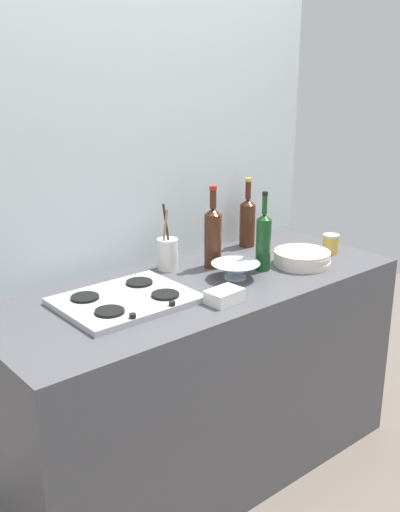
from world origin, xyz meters
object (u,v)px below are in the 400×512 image
object	(u,v)px
stovetop_hob	(126,300)
condiment_jar_front	(331,244)
wine_bottle_mid_left	(263,240)
wine_bottle_mid_right	(247,221)
wine_bottle_leftmost	(213,236)
butter_dish	(224,296)
utensil_crock	(168,253)
mixing_bowl	(235,270)
plate_stack	(302,258)

from	to	relation	value
stovetop_hob	condiment_jar_front	world-z (taller)	condiment_jar_front
wine_bottle_mid_left	wine_bottle_mid_right	world-z (taller)	wine_bottle_mid_left
stovetop_hob	wine_bottle_leftmost	world-z (taller)	wine_bottle_leftmost
wine_bottle_mid_left	stovetop_hob	bearing A→B (deg)	174.55
butter_dish	condiment_jar_front	distance (m)	0.81
wine_bottle_mid_left	utensil_crock	distance (m)	0.42
mixing_bowl	utensil_crock	xyz separation A→B (m)	(-0.15, 0.28, 0.04)
mixing_bowl	utensil_crock	world-z (taller)	utensil_crock
wine_bottle_mid_left	utensil_crock	xyz separation A→B (m)	(-0.32, 0.27, -0.06)
plate_stack	butter_dish	size ratio (longest dim) A/B	1.86
utensil_crock	wine_bottle_mid_right	bearing A→B (deg)	2.93
stovetop_hob	utensil_crock	world-z (taller)	utensil_crock
wine_bottle_leftmost	wine_bottle_mid_right	xyz separation A→B (m)	(0.34, 0.13, -0.02)
plate_stack	mixing_bowl	distance (m)	0.35
wine_bottle_mid_right	butter_dish	world-z (taller)	wine_bottle_mid_right
stovetop_hob	utensil_crock	size ratio (longest dim) A/B	1.67
butter_dish	utensil_crock	world-z (taller)	utensil_crock
plate_stack	wine_bottle_leftmost	world-z (taller)	wine_bottle_leftmost
stovetop_hob	wine_bottle_mid_left	xyz separation A→B (m)	(0.68, -0.06, 0.12)
wine_bottle_mid_left	condiment_jar_front	size ratio (longest dim) A/B	3.77
stovetop_hob	mixing_bowl	bearing A→B (deg)	-7.73
stovetop_hob	wine_bottle_leftmost	xyz separation A→B (m)	(0.53, 0.10, 0.13)
plate_stack	wine_bottle_mid_left	xyz separation A→B (m)	(-0.18, 0.07, 0.10)
wine_bottle_mid_left	condiment_jar_front	xyz separation A→B (m)	(0.41, -0.04, -0.09)
stovetop_hob	plate_stack	size ratio (longest dim) A/B	1.94
wine_bottle_leftmost	utensil_crock	bearing A→B (deg)	148.44
butter_dish	utensil_crock	distance (m)	0.45
wine_bottle_leftmost	condiment_jar_front	size ratio (longest dim) A/B	3.96
plate_stack	butter_dish	bearing A→B (deg)	-170.08
wine_bottle_mid_right	mixing_bowl	bearing A→B (deg)	-140.13
mixing_bowl	stovetop_hob	bearing A→B (deg)	172.27
stovetop_hob	wine_bottle_mid_left	distance (m)	0.69
stovetop_hob	wine_bottle_leftmost	distance (m)	0.56
butter_dish	wine_bottle_mid_right	bearing A→B (deg)	39.08
wine_bottle_mid_right	condiment_jar_front	xyz separation A→B (m)	(0.22, -0.34, -0.08)
mixing_bowl	condiment_jar_front	world-z (taller)	condiment_jar_front
wine_bottle_mid_right	utensil_crock	bearing A→B (deg)	-177.07
plate_stack	mixing_bowl	bearing A→B (deg)	169.00
wine_bottle_mid_left	mixing_bowl	distance (m)	0.19
wine_bottle_mid_right	stovetop_hob	bearing A→B (deg)	-164.92
stovetop_hob	utensil_crock	distance (m)	0.42
mixing_bowl	condiment_jar_front	bearing A→B (deg)	-3.86
plate_stack	stovetop_hob	bearing A→B (deg)	170.93
wine_bottle_mid_right	butter_dish	xyz separation A→B (m)	(-0.58, -0.47, -0.10)
wine_bottle_leftmost	utensil_crock	distance (m)	0.21
plate_stack	butter_dish	xyz separation A→B (m)	(-0.56, -0.10, -0.01)
plate_stack	butter_dish	distance (m)	0.57
plate_stack	mixing_bowl	xyz separation A→B (m)	(-0.35, 0.07, 0.00)
stovetop_hob	condiment_jar_front	size ratio (longest dim) A/B	5.36
stovetop_hob	plate_stack	distance (m)	0.86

